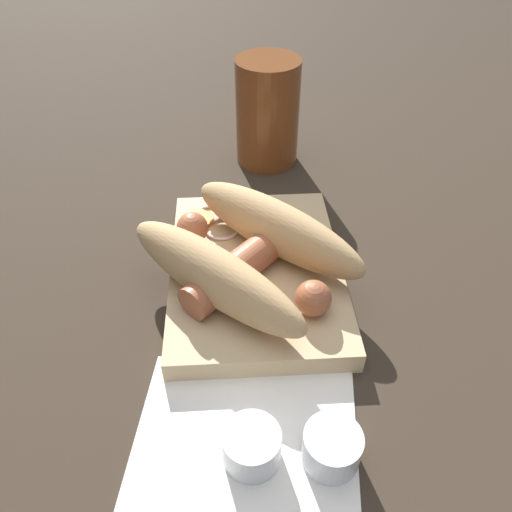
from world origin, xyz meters
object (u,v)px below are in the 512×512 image
object	(u,v)px
sausage	(248,260)
drink_glass	(267,113)
condiment_cup_near	(252,448)
condiment_cup_far	(331,449)
food_tray	(256,272)
bread_roll	(246,250)

from	to	relation	value
sausage	drink_glass	bearing A→B (deg)	171.50
sausage	condiment_cup_near	bearing A→B (deg)	-1.99
condiment_cup_near	drink_glass	xyz separation A→B (m)	(-0.40, 0.04, 0.05)
drink_glass	condiment_cup_near	bearing A→B (deg)	-5.83
condiment_cup_far	drink_glass	distance (m)	0.41
sausage	food_tray	bearing A→B (deg)	145.91
food_tray	drink_glass	bearing A→B (deg)	173.03
condiment_cup_near	drink_glass	bearing A→B (deg)	174.17
sausage	condiment_cup_far	size ratio (longest dim) A/B	3.28
bread_roll	sausage	bearing A→B (deg)	37.98
sausage	condiment_cup_far	world-z (taller)	sausage
bread_roll	condiment_cup_far	size ratio (longest dim) A/B	5.54
bread_roll	drink_glass	bearing A→B (deg)	171.09
condiment_cup_near	bread_roll	bearing A→B (deg)	178.54
condiment_cup_near	condiment_cup_far	world-z (taller)	same
food_tray	condiment_cup_far	xyz separation A→B (m)	(0.18, 0.04, 0.00)
food_tray	condiment_cup_near	distance (m)	0.18
condiment_cup_near	condiment_cup_far	bearing A→B (deg)	85.63
sausage	condiment_cup_near	xyz separation A→B (m)	(0.16, -0.01, -0.02)
sausage	condiment_cup_far	bearing A→B (deg)	16.12
bread_roll	condiment_cup_near	size ratio (longest dim) A/B	5.54
food_tray	bread_roll	size ratio (longest dim) A/B	0.98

